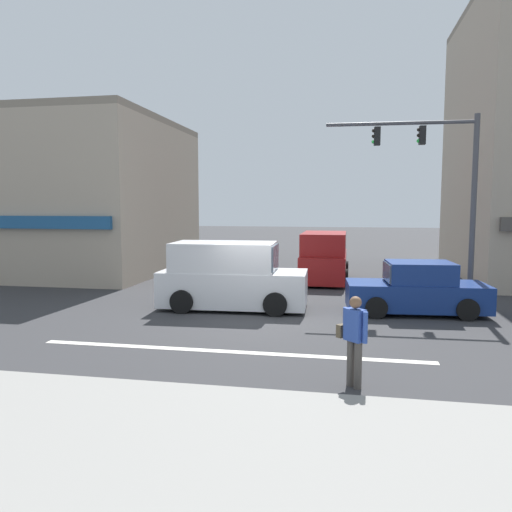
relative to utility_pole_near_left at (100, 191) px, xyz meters
name	(u,v)px	position (x,y,z in m)	size (l,w,h in m)	color
ground_plane	(258,317)	(7.50, -4.98, -3.86)	(120.00, 120.00, 0.00)	#333335
lane_marking_stripe	(229,352)	(7.50, -8.48, -3.86)	(9.00, 0.24, 0.01)	silver
sidewalk_curb	(135,459)	(7.50, -13.48, -3.78)	(40.00, 5.00, 0.16)	gray
building_left_block	(40,197)	(-5.33, 3.77, -0.18)	(13.59, 10.31, 7.37)	tan
utility_pole_near_left	(100,191)	(0.00, 0.00, 0.00)	(1.40, 0.22, 7.43)	brown
traffic_light_mast	(443,178)	(13.09, -1.77, 0.31)	(4.89, 0.30, 6.20)	#47474C
van_parked_curbside	(230,277)	(6.43, -3.90, -2.86)	(4.67, 2.18, 2.11)	silver
sedan_waiting_far	(417,290)	(12.14, -3.56, -3.15)	(4.22, 2.12, 1.58)	navy
van_crossing_center	(324,258)	(9.06, 2.39, -2.86)	(2.06, 4.61, 2.11)	maroon
pedestrian_foreground_with_bag	(354,335)	(10.23, -10.16, -2.91)	(0.56, 0.61, 1.67)	#4C4742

